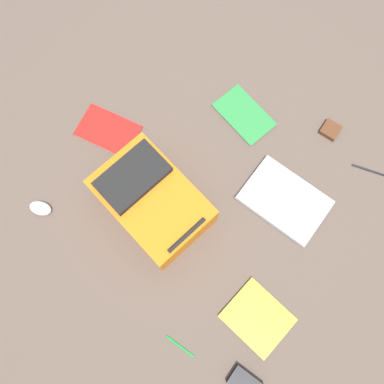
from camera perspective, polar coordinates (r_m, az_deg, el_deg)
name	(u,v)px	position (r m, az deg, el deg)	size (l,w,h in m)	color
ground_plane	(200,196)	(1.76, 1.15, -0.53)	(4.08, 4.08, 0.00)	brown
backpack	(151,200)	(1.67, -5.71, -1.19)	(0.43, 0.52, 0.21)	orange
laptop	(285,200)	(1.78, 12.82, -1.13)	(0.28, 0.38, 0.03)	#929296
book_red	(108,131)	(1.89, -11.63, 8.36)	(0.19, 0.28, 0.02)	silver
book_blue	(257,318)	(1.71, 9.14, -16.99)	(0.26, 0.28, 0.02)	silver
book_comic	(244,115)	(1.90, 7.29, 10.64)	(0.24, 0.30, 0.01)	silver
computer_mouse	(40,208)	(1.84, -20.44, -2.14)	(0.06, 0.10, 0.04)	silver
power_brick	(245,383)	(1.72, 7.43, -25.01)	(0.08, 0.12, 0.04)	black
pen_black	(369,170)	(1.95, 23.46, 2.86)	(0.01, 0.01, 0.15)	black
pen_blue	(180,346)	(1.71, -1.69, -20.78)	(0.01, 0.01, 0.13)	#198C33
earbud_pouch	(330,130)	(1.95, 18.78, 8.21)	(0.08, 0.08, 0.03)	#59331E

